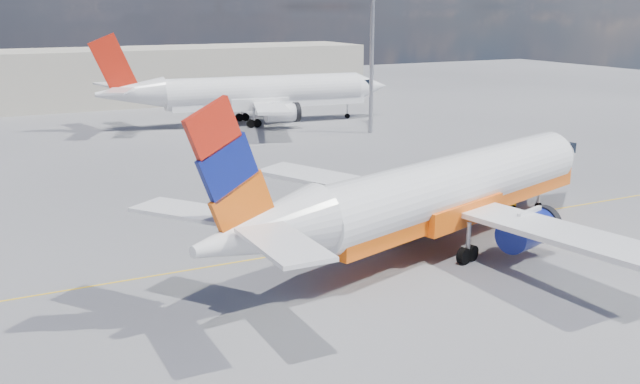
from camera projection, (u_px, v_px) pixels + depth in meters
name	position (u px, v px, depth m)	size (l,w,h in m)	color
ground	(355.00, 262.00, 40.13)	(240.00, 240.00, 0.00)	#59595D
taxi_line	(330.00, 246.00, 42.72)	(70.00, 0.15, 0.01)	yellow
terminal_main	(137.00, 75.00, 106.08)	(70.00, 14.00, 8.00)	#BBB5A1
main_jet	(444.00, 191.00, 41.59)	(34.65, 26.33, 10.51)	white
second_jet	(256.00, 93.00, 86.54)	(36.80, 29.00, 11.16)	white
gse_tug	(495.00, 200.00, 49.95)	(2.53, 1.64, 1.75)	black
floodlight_mast	(372.00, 15.00, 77.93)	(1.59, 1.59, 21.73)	#9D9DA5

